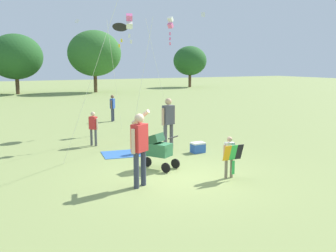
# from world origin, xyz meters

# --- Properties ---
(ground_plane) EXTENTS (120.00, 120.00, 0.00)m
(ground_plane) POSITION_xyz_m (0.00, 0.00, 0.00)
(ground_plane) COLOR #849351
(treeline_distant) EXTENTS (42.67, 7.49, 6.89)m
(treeline_distant) POSITION_xyz_m (-1.91, 31.31, 3.90)
(treeline_distant) COLOR brown
(treeline_distant) RESTS_ON ground
(child_with_butterfly_kite) EXTENTS (0.56, 0.34, 1.11)m
(child_with_butterfly_kite) POSITION_xyz_m (1.24, -0.72, 0.66)
(child_with_butterfly_kite) COLOR #7F705B
(child_with_butterfly_kite) RESTS_ON ground
(person_adult_flyer) EXTENTS (0.57, 0.71, 1.89)m
(person_adult_flyer) POSITION_xyz_m (-1.12, -0.28, 1.09)
(person_adult_flyer) COLOR #33384C
(person_adult_flyer) RESTS_ON ground
(stroller) EXTENTS (0.86, 1.08, 1.03)m
(stroller) POSITION_xyz_m (-0.00, 0.97, 0.61)
(stroller) COLOR black
(stroller) RESTS_ON ground
(kite_orange_delta) EXTENTS (2.34, 4.37, 4.72)m
(kite_orange_delta) POSITION_xyz_m (1.26, 7.38, 4.48)
(kite_orange_delta) COLOR black
(kite_orange_delta) RESTS_ON ground
(kite_green_novelty) EXTENTS (0.60, 3.24, 4.83)m
(kite_green_novelty) POSITION_xyz_m (0.83, 5.16, 4.49)
(kite_green_novelty) COLOR pink
(kite_green_novelty) RESTS_ON ground
(kite_blue_high) EXTENTS (2.37, 2.32, 5.10)m
(kite_blue_high) POSITION_xyz_m (3.66, 7.29, 4.75)
(kite_blue_high) COLOR white
(kite_blue_high) RESTS_ON ground
(person_red_shirt) EXTENTS (0.30, 0.33, 1.25)m
(person_red_shirt) POSITION_xyz_m (-0.80, 4.79, 0.74)
(person_red_shirt) COLOR #4C4C51
(person_red_shirt) RESTS_ON ground
(person_sitting_far) EXTENTS (0.33, 0.36, 1.37)m
(person_sitting_far) POSITION_xyz_m (1.77, 10.10, 0.81)
(person_sitting_far) COLOR #33384C
(person_sitting_far) RESTS_ON ground
(person_couple_left) EXTENTS (0.57, 0.32, 1.80)m
(person_couple_left) POSITION_xyz_m (1.39, 3.06, 1.06)
(person_couple_left) COLOR #4C4C51
(person_couple_left) RESTS_ON ground
(picnic_blanket) EXTENTS (1.66, 1.31, 0.02)m
(picnic_blanket) POSITION_xyz_m (-0.23, 3.05, 0.01)
(picnic_blanket) COLOR #3366B2
(picnic_blanket) RESTS_ON ground
(cooler_box) EXTENTS (0.45, 0.33, 0.35)m
(cooler_box) POSITION_xyz_m (2.03, 2.13, 0.18)
(cooler_box) COLOR #2D5BB7
(cooler_box) RESTS_ON ground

